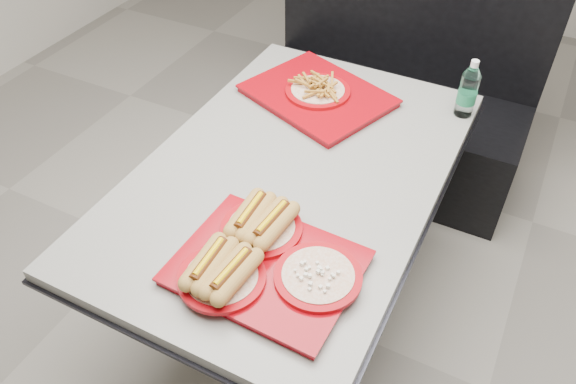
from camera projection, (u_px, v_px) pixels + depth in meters
The scene contains 6 objects.
ground at pixel (291, 308), 2.30m from camera, with size 6.00×6.00×0.00m, color gray.
diner_table at pixel (292, 206), 1.90m from camera, with size 0.92×1.42×0.75m.
booth_bench at pixel (392, 94), 2.75m from camera, with size 1.30×0.57×1.35m.
tray_near at pixel (261, 258), 1.47m from camera, with size 0.49×0.43×0.10m.
tray_far at pixel (318, 92), 2.07m from camera, with size 0.60×0.53×0.10m.
water_bottle at pixel (468, 92), 1.95m from camera, with size 0.07×0.07×0.21m.
Camera 1 is at (0.61, -1.23, 1.91)m, focal length 35.00 mm.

